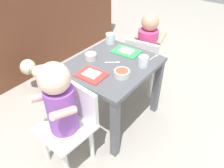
# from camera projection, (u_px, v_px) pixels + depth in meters

# --- Properties ---
(ground_plane) EXTENTS (7.00, 7.00, 0.00)m
(ground_plane) POSITION_uv_depth(u_px,v_px,m) (112.00, 116.00, 1.72)
(ground_plane) COLOR #9E998E
(kitchen_cabinet_back) EXTENTS (2.39, 0.32, 0.93)m
(kitchen_cabinet_back) POSITION_uv_depth(u_px,v_px,m) (16.00, 26.00, 1.97)
(kitchen_cabinet_back) COLOR brown
(kitchen_cabinet_back) RESTS_ON ground
(dining_table) EXTENTS (0.59, 0.51, 0.48)m
(dining_table) POSITION_uv_depth(u_px,v_px,m) (112.00, 75.00, 1.49)
(dining_table) COLOR #515459
(dining_table) RESTS_ON ground
(seated_child_left) EXTENTS (0.30, 0.30, 0.71)m
(seated_child_left) POSITION_uv_depth(u_px,v_px,m) (62.00, 105.00, 1.15)
(seated_child_left) COLOR white
(seated_child_left) RESTS_ON ground
(seated_child_right) EXTENTS (0.32, 0.32, 0.68)m
(seated_child_right) POSITION_uv_depth(u_px,v_px,m) (147.00, 46.00, 1.75)
(seated_child_right) COLOR white
(seated_child_right) RESTS_ON ground
(dog) EXTENTS (0.29, 0.43, 0.30)m
(dog) POSITION_uv_depth(u_px,v_px,m) (45.00, 73.00, 1.85)
(dog) COLOR beige
(dog) RESTS_ON ground
(food_tray_left) EXTENTS (0.15, 0.18, 0.02)m
(food_tray_left) POSITION_uv_depth(u_px,v_px,m) (92.00, 74.00, 1.32)
(food_tray_left) COLOR red
(food_tray_left) RESTS_ON dining_table
(food_tray_right) EXTENTS (0.15, 0.20, 0.02)m
(food_tray_right) POSITION_uv_depth(u_px,v_px,m) (126.00, 51.00, 1.55)
(food_tray_right) COLOR green
(food_tray_right) RESTS_ON dining_table
(water_cup_left) EXTENTS (0.06, 0.06, 0.07)m
(water_cup_left) POSITION_uv_depth(u_px,v_px,m) (143.00, 62.00, 1.39)
(water_cup_left) COLOR white
(water_cup_left) RESTS_ON dining_table
(water_cup_right) EXTENTS (0.07, 0.07, 0.07)m
(water_cup_right) POSITION_uv_depth(u_px,v_px,m) (110.00, 39.00, 1.65)
(water_cup_right) COLOR white
(water_cup_right) RESTS_ON dining_table
(veggie_bowl_near) EXTENTS (0.08, 0.08, 0.04)m
(veggie_bowl_near) POSITION_uv_depth(u_px,v_px,m) (91.00, 56.00, 1.46)
(veggie_bowl_near) COLOR silver
(veggie_bowl_near) RESTS_ON dining_table
(veggie_bowl_far) EXTENTS (0.10, 0.10, 0.04)m
(veggie_bowl_far) POSITION_uv_depth(u_px,v_px,m) (122.00, 73.00, 1.30)
(veggie_bowl_far) COLOR silver
(veggie_bowl_far) RESTS_ON dining_table
(spoon_by_left_tray) EXTENTS (0.10, 0.02, 0.01)m
(spoon_by_left_tray) POSITION_uv_depth(u_px,v_px,m) (154.00, 57.00, 1.49)
(spoon_by_left_tray) COLOR silver
(spoon_by_left_tray) RESTS_ON dining_table
(spoon_by_right_tray) EXTENTS (0.07, 0.09, 0.01)m
(spoon_by_right_tray) POSITION_uv_depth(u_px,v_px,m) (114.00, 62.00, 1.44)
(spoon_by_right_tray) COLOR silver
(spoon_by_right_tray) RESTS_ON dining_table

